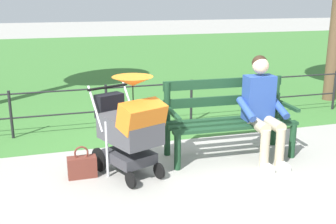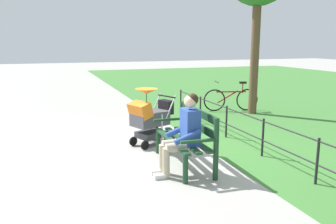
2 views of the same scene
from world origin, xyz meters
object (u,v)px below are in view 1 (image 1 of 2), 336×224
Objects in this scene: park_bench at (228,115)px; handbag at (82,166)px; person_on_bench at (262,106)px; stroller at (130,125)px.

handbag is (1.85, 0.18, -0.40)m from park_bench.
person_on_bench is at bearing 147.49° from park_bench.
stroller is at bearing 2.01° from person_on_bench.
person_on_bench is at bearing 178.84° from handbag.
person_on_bench reaches higher than park_bench.
person_on_bench is 3.45× the size of handbag.
stroller reaches higher than park_bench.
person_on_bench is 1.67m from stroller.
stroller is at bearing 12.08° from park_bench.
stroller reaches higher than handbag.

